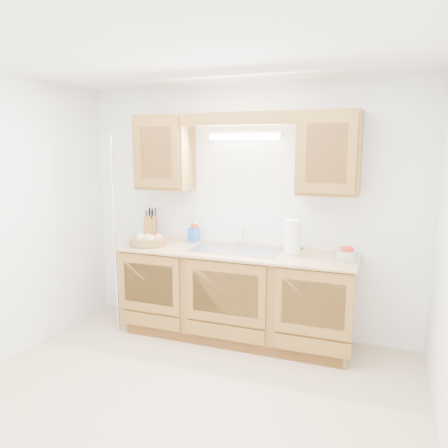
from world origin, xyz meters
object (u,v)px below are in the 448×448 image
at_px(apple_bowl, 346,254).
at_px(paper_towel, 292,237).
at_px(knife_block, 150,228).
at_px(fruit_basket, 148,240).

bearing_deg(apple_bowl, paper_towel, 175.91).
bearing_deg(knife_block, fruit_basket, -86.04).
relative_size(knife_block, apple_bowl, 1.26).
relative_size(fruit_basket, knife_block, 1.25).
bearing_deg(knife_block, apple_bowl, -25.71).
relative_size(fruit_basket, apple_bowl, 1.58).
bearing_deg(paper_towel, fruit_basket, -174.68).
bearing_deg(fruit_basket, knife_block, 115.38).
bearing_deg(fruit_basket, paper_towel, 5.32).
height_order(fruit_basket, paper_towel, paper_towel).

